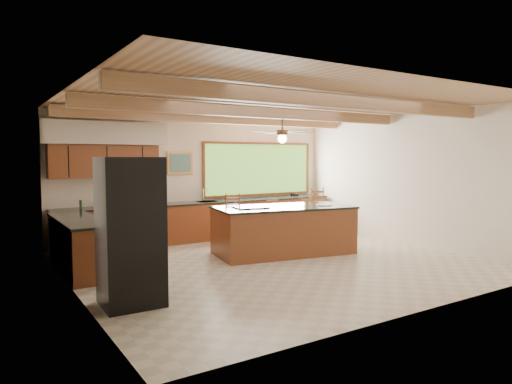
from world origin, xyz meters
TOP-DOWN VIEW (x-y plane):
  - ground at (0.00, 0.00)m, footprint 7.20×7.20m
  - room_shell at (-0.17, 0.65)m, footprint 7.27×6.54m
  - counter_run at (-0.82, 2.52)m, footprint 7.12×3.10m
  - island at (0.61, 0.60)m, footprint 3.00×1.79m
  - refrigerator at (-3.05, -0.96)m, footprint 0.80×0.78m
  - bar_stool_a at (0.10, 1.93)m, footprint 0.44×0.44m
  - bar_stool_b at (1.21, 1.97)m, footprint 0.39×0.39m
  - bar_stool_c at (2.54, 2.40)m, footprint 0.37×0.37m
  - bar_stool_d at (2.98, 2.39)m, footprint 0.54×0.54m

SIDE VIEW (x-z plane):
  - ground at x=0.00m, z-range 0.00..0.00m
  - counter_run at x=-0.82m, z-range -0.16..1.09m
  - island at x=0.61m, z-range -0.01..0.99m
  - bar_stool_c at x=2.54m, z-range 0.09..1.07m
  - bar_stool_b at x=1.21m, z-range 0.10..1.15m
  - bar_stool_a at x=0.10m, z-range 0.11..1.29m
  - bar_stool_d at x=2.98m, z-range 0.11..1.30m
  - refrigerator at x=-3.05m, z-range 0.00..2.00m
  - room_shell at x=-0.17m, z-range 0.70..3.72m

